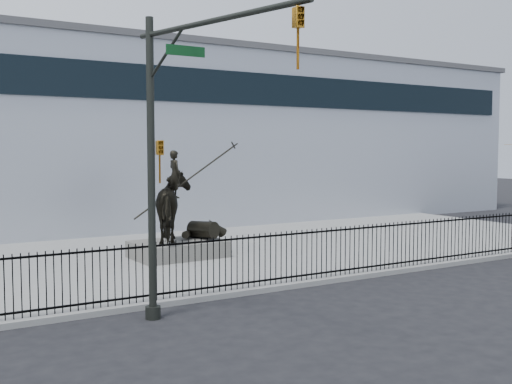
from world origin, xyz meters
TOP-DOWN VIEW (x-y plane):
  - ground at (0.00, 0.00)m, footprint 120.00×120.00m
  - plaza at (0.00, 7.00)m, footprint 30.00×12.00m
  - building at (0.00, 20.00)m, footprint 44.00×14.00m
  - picket_fence at (0.00, 1.25)m, footprint 22.10×0.10m
  - statue_plinth at (-3.61, 6.64)m, footprint 3.23×2.31m
  - equestrian_statue at (-3.55, 6.64)m, footprint 4.00×2.58m
  - traffic_signal_left at (-6.75, -0.62)m, footprint 1.52×4.84m

SIDE VIEW (x-z plane):
  - ground at x=0.00m, z-range 0.00..0.00m
  - plaza at x=0.00m, z-range 0.00..0.15m
  - statue_plinth at x=-3.61m, z-range 0.15..0.74m
  - picket_fence at x=0.00m, z-range 0.15..1.65m
  - equestrian_statue at x=-3.55m, z-range 0.27..3.66m
  - traffic_signal_left at x=-6.75m, z-range 0.53..7.53m
  - building at x=0.00m, z-range 0.00..9.00m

